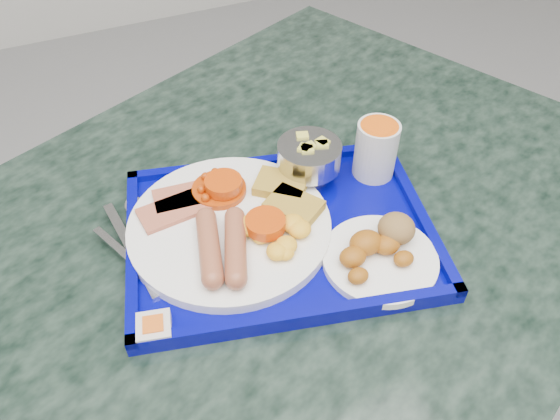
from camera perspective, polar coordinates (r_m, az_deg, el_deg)
name	(u,v)px	position (r m, az deg, el deg)	size (l,w,h in m)	color
table	(257,321)	(0.91, -2.41, -11.50)	(1.46, 1.25, 0.77)	slate
tray	(280,233)	(0.75, 0.00, -2.44)	(0.47, 0.39, 0.02)	#020485
main_plate	(235,223)	(0.74, -4.69, -1.35)	(0.28, 0.28, 0.04)	white
bread_plate	(381,250)	(0.72, 10.49, -4.18)	(0.15, 0.15, 0.05)	white
fruit_bowl	(309,156)	(0.80, 3.07, 5.62)	(0.09, 0.09, 0.07)	#BABABC
juice_cup	(376,148)	(0.82, 10.01, 6.39)	(0.06, 0.06, 0.09)	silver
spoon	(133,219)	(0.79, -15.15, -0.90)	(0.09, 0.17, 0.01)	#BABABC
knife	(131,248)	(0.75, -15.34, -3.85)	(0.01, 0.19, 0.00)	#BABABC
jam_packet	(154,327)	(0.66, -13.04, -11.86)	(0.05, 0.05, 0.02)	silver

